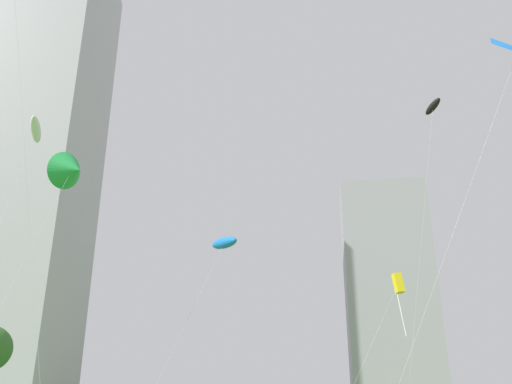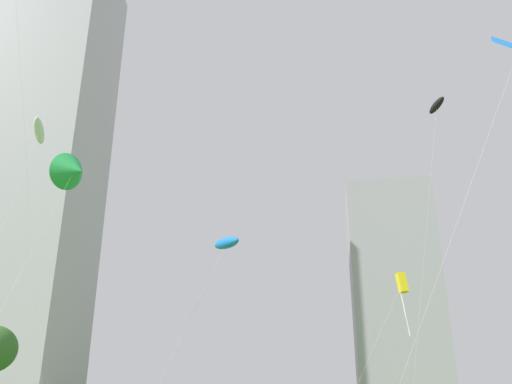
{
  "view_description": "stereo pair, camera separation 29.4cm",
  "coord_description": "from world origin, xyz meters",
  "px_view_note": "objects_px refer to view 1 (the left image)",
  "views": [
    {
      "loc": [
        -2.49,
        -15.18,
        1.51
      ],
      "look_at": [
        0.7,
        7.39,
        10.61
      ],
      "focal_mm": 38.35,
      "sensor_mm": 36.0,
      "label": 1
    },
    {
      "loc": [
        -2.2,
        -15.22,
        1.51
      ],
      "look_at": [
        0.7,
        7.39,
        10.61
      ],
      "focal_mm": 38.35,
      "sensor_mm": 36.0,
      "label": 2
    }
  ],
  "objects_px": {
    "kite_flying_2": "(72,170)",
    "kite_flying_6": "(398,285)",
    "distant_highrise_0": "(36,159)",
    "kite_flying_7": "(224,243)",
    "kite_flying_4": "(36,130)",
    "distant_highrise_1": "(389,295)",
    "kite_flying_1": "(433,107)"
  },
  "relations": [
    {
      "from": "kite_flying_7",
      "to": "distant_highrise_0",
      "type": "xyz_separation_m",
      "value": [
        -36.75,
        86.25,
        43.53
      ]
    },
    {
      "from": "kite_flying_4",
      "to": "kite_flying_2",
      "type": "bearing_deg",
      "value": -59.01
    },
    {
      "from": "distant_highrise_1",
      "to": "distant_highrise_0",
      "type": "bearing_deg",
      "value": -150.76
    },
    {
      "from": "kite_flying_6",
      "to": "kite_flying_7",
      "type": "bearing_deg",
      "value": -150.8
    },
    {
      "from": "kite_flying_4",
      "to": "kite_flying_6",
      "type": "distance_m",
      "value": 30.32
    },
    {
      "from": "kite_flying_2",
      "to": "kite_flying_7",
      "type": "distance_m",
      "value": 10.08
    },
    {
      "from": "kite_flying_1",
      "to": "kite_flying_6",
      "type": "distance_m",
      "value": 19.2
    },
    {
      "from": "kite_flying_2",
      "to": "kite_flying_1",
      "type": "bearing_deg",
      "value": 23.48
    },
    {
      "from": "distant_highrise_1",
      "to": "kite_flying_6",
      "type": "bearing_deg",
      "value": -96.27
    },
    {
      "from": "kite_flying_1",
      "to": "distant_highrise_0",
      "type": "relative_size",
      "value": 0.27
    },
    {
      "from": "distant_highrise_0",
      "to": "kite_flying_7",
      "type": "bearing_deg",
      "value": -57.53
    },
    {
      "from": "kite_flying_1",
      "to": "kite_flying_7",
      "type": "bearing_deg",
      "value": -153.51
    },
    {
      "from": "distant_highrise_0",
      "to": "distant_highrise_1",
      "type": "bearing_deg",
      "value": 23.53
    },
    {
      "from": "kite_flying_4",
      "to": "distant_highrise_1",
      "type": "height_order",
      "value": "distant_highrise_1"
    },
    {
      "from": "kite_flying_2",
      "to": "kite_flying_6",
      "type": "xyz_separation_m",
      "value": [
        23.76,
        10.81,
        -3.71
      ]
    },
    {
      "from": "kite_flying_1",
      "to": "kite_flying_6",
      "type": "bearing_deg",
      "value": -160.42
    },
    {
      "from": "kite_flying_6",
      "to": "distant_highrise_1",
      "type": "relative_size",
      "value": 0.19
    },
    {
      "from": "kite_flying_1",
      "to": "kite_flying_6",
      "type": "height_order",
      "value": "kite_flying_1"
    },
    {
      "from": "distant_highrise_1",
      "to": "kite_flying_1",
      "type": "bearing_deg",
      "value": -93.54
    },
    {
      "from": "kite_flying_4",
      "to": "kite_flying_1",
      "type": "bearing_deg",
      "value": 8.67
    },
    {
      "from": "distant_highrise_1",
      "to": "kite_flying_4",
      "type": "bearing_deg",
      "value": -108.04
    },
    {
      "from": "kite_flying_2",
      "to": "kite_flying_4",
      "type": "bearing_deg",
      "value": 120.99
    },
    {
      "from": "distant_highrise_0",
      "to": "kite_flying_1",
      "type": "bearing_deg",
      "value": -43.45
    },
    {
      "from": "kite_flying_1",
      "to": "distant_highrise_0",
      "type": "bearing_deg",
      "value": 127.16
    },
    {
      "from": "kite_flying_1",
      "to": "kite_flying_6",
      "type": "xyz_separation_m",
      "value": [
        -6.19,
        -2.2,
        -18.04
      ]
    },
    {
      "from": "kite_flying_7",
      "to": "distant_highrise_0",
      "type": "distance_m",
      "value": 103.37
    },
    {
      "from": "distant_highrise_1",
      "to": "kite_flying_2",
      "type": "bearing_deg",
      "value": -104.41
    },
    {
      "from": "kite_flying_1",
      "to": "kite_flying_4",
      "type": "xyz_separation_m",
      "value": [
        -34.6,
        -5.28,
        -7.9
      ]
    },
    {
      "from": "kite_flying_6",
      "to": "distant_highrise_1",
      "type": "height_order",
      "value": "distant_highrise_1"
    },
    {
      "from": "kite_flying_1",
      "to": "distant_highrise_0",
      "type": "distance_m",
      "value": 98.72
    },
    {
      "from": "kite_flying_4",
      "to": "distant_highrise_0",
      "type": "height_order",
      "value": "distant_highrise_0"
    },
    {
      "from": "kite_flying_2",
      "to": "distant_highrise_1",
      "type": "xyz_separation_m",
      "value": [
        63.29,
        111.8,
        16.15
      ]
    }
  ]
}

